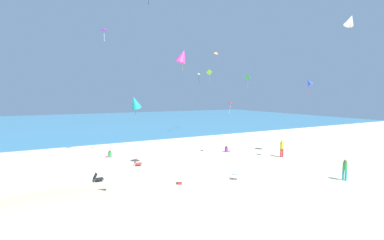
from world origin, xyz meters
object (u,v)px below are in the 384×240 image
Objects in this scene: kite_teal at (135,103)px; kite_magenta at (182,56)px; kite_red at (230,103)px; person_3 at (109,155)px; beach_chair_far_left at (235,175)px; person_2 at (227,150)px; person_1 at (282,147)px; person_0 at (345,168)px; kite_purple at (104,29)px; beach_chair_far_right at (137,162)px; kite_white at (350,20)px; kite_green at (248,78)px; cooler_box at (180,182)px; beach_chair_mid_beach at (97,178)px; kite_blue at (309,82)px; kite_orange at (216,53)px; kite_yellow at (199,74)px; kite_lime at (209,73)px.

kite_teal is 0.74× the size of kite_magenta.
kite_teal is at bearing -146.84° from kite_red.
kite_magenta reaches higher than person_3.
person_2 reaches higher than beach_chair_far_left.
kite_teal is at bearing -57.29° from person_1.
person_1 is at bearing 172.20° from person_3.
beach_chair_far_left is 7.67m from person_0.
kite_purple is (-11.65, 3.04, 11.74)m from person_2.
beach_chair_far_right is 0.42× the size of kite_white.
kite_green is at bearing 27.96° from kite_magenta.
cooler_box is at bearing -115.42° from person_2.
beach_chair_mid_beach reaches higher than beach_chair_far_left.
person_3 is (-6.82, 10.87, -0.02)m from beach_chair_far_left.
beach_chair_mid_beach is at bearing 170.36° from kite_blue.
kite_white is 1.37× the size of kite_red.
person_2 is at bearing 30.76° from kite_magenta.
kite_orange is 21.68m from kite_blue.
kite_yellow is 15.15m from kite_red.
kite_lime reaches higher than person_0.
kite_purple is at bearing -150.47° from kite_orange.
person_2 is 10.36m from kite_blue.
kite_red is (4.02, 6.28, 4.99)m from beach_chair_far_left.
person_2 is at bearing 38.00° from cooler_box.
kite_teal reaches higher than beach_chair_far_left.
kite_magenta is at bearing -73.66° from person_1.
kite_lime is at bearing 124.82° from kite_white.
kite_green is 11.03m from kite_yellow.
kite_teal is (-12.08, -8.80, 5.31)m from person_2.
kite_yellow is (0.22, 17.00, 8.35)m from person_1.
beach_chair_mid_beach is 19.06m from kite_blue.
beach_chair_far_right is 12.48m from kite_purple.
person_1 is (1.44, 7.06, 0.11)m from person_0.
kite_green is 6.24m from kite_red.
kite_lime reaches higher than person_1.
kite_teal is 26.84m from kite_yellow.
beach_chair_mid_beach is 0.55× the size of kite_red.
kite_purple is at bearing 107.50° from cooler_box.
person_0 is 1.24× the size of kite_teal.
kite_magenta is (-7.08, -7.70, 0.32)m from kite_lime.
kite_teal is 13.67m from kite_red.
kite_purple is (-3.07, 9.75, 11.87)m from cooler_box.
person_2 is (9.89, 0.90, -0.03)m from beach_chair_far_right.
person_2 is 8.94m from kite_green.
kite_purple is at bearing 150.75° from kite_white.
kite_yellow is at bearing 56.51° from beach_chair_far_right.
kite_orange is at bearing 80.22° from kite_blue.
cooler_box is at bearing -62.24° from person_1.
kite_white is (3.57, -9.45, 4.58)m from kite_green.
person_1 is at bearing 156.37° from beach_chair_far_left.
kite_red reaches higher than person_0.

